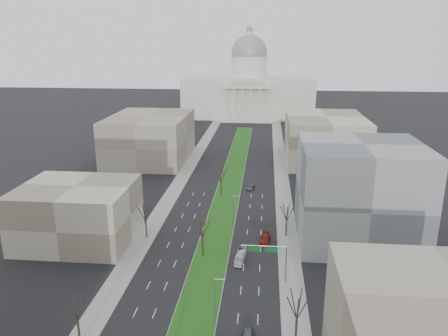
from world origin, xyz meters
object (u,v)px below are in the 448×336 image
Objects in this scene: car_red at (265,239)px; box_van at (240,257)px; car_grey_far at (251,187)px; car_grey_near at (248,336)px.

box_van is at bearing -111.15° from car_red.
car_grey_near is at bearing -78.76° from car_grey_far.
car_grey_near is at bearing -77.78° from box_van.
car_grey_far is (-4.99, 38.39, -0.16)m from car_red.
car_grey_far is 48.37m from box_van.
car_grey_near is 74.87m from car_grey_far.
car_grey_near is 0.65× the size of box_van.
car_red is 0.75× the size of box_van.
car_grey_far is at bearing 92.93° from car_grey_near.
car_grey_far is (-2.43, 74.83, -0.18)m from car_grey_near.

